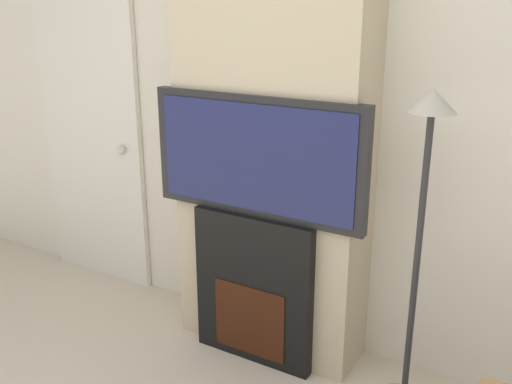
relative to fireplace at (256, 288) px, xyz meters
The scene contains 6 objects.
wall_back 1.00m from the fireplace, 90.00° to the left, with size 6.00×0.06×2.70m.
chimney_breast 0.95m from the fireplace, 90.00° to the left, with size 1.04×0.34×2.70m.
fireplace is the anchor object (origin of this frame).
television 0.73m from the fireplace, 90.00° to the right, with size 1.19×0.07×0.62m.
floor_lamp 0.97m from the fireplace, ahead, with size 0.33×0.33×1.56m.
entry_door 1.63m from the fireplace, 167.89° to the left, with size 0.86×0.09×2.03m.
Camera 1 is at (1.41, -0.72, 1.89)m, focal length 40.00 mm.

